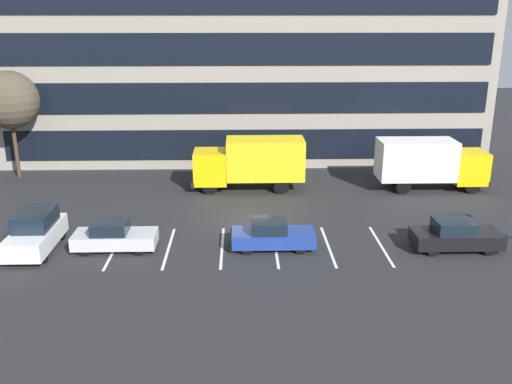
% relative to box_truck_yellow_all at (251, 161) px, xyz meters
% --- Properties ---
extents(ground_plane, '(120.00, 120.00, 0.00)m').
position_rel_box_truck_yellow_all_xyz_m(ground_plane, '(-0.32, -6.08, -2.00)').
color(ground_plane, '#262628').
extents(office_building, '(38.54, 13.23, 14.40)m').
position_rel_box_truck_yellow_all_xyz_m(office_building, '(-0.32, 11.87, 5.20)').
color(office_building, gray).
rests_on(office_building, ground_plane).
extents(lot_markings, '(14.14, 5.40, 0.01)m').
position_rel_box_truck_yellow_all_xyz_m(lot_markings, '(-0.32, -10.19, -2.00)').
color(lot_markings, silver).
rests_on(lot_markings, ground_plane).
extents(box_truck_yellow_all, '(7.68, 2.54, 3.56)m').
position_rel_box_truck_yellow_all_xyz_m(box_truck_yellow_all, '(0.00, 0.00, 0.00)').
color(box_truck_yellow_all, yellow).
rests_on(box_truck_yellow_all, ground_plane).
extents(box_truck_yellow, '(7.52, 2.49, 3.49)m').
position_rel_box_truck_yellow_all_xyz_m(box_truck_yellow, '(12.28, -0.34, -0.04)').
color(box_truck_yellow, yellow).
rests_on(box_truck_yellow, ground_plane).
extents(suv_white, '(1.96, 4.61, 2.09)m').
position_rel_box_truck_yellow_all_xyz_m(suv_white, '(-11.29, -10.25, -1.00)').
color(suv_white, white).
rests_on(suv_white, ground_plane).
extents(sedan_black, '(4.50, 1.88, 1.61)m').
position_rel_box_truck_yellow_all_xyz_m(sedan_black, '(10.37, -10.75, -1.24)').
color(sedan_black, black).
rests_on(sedan_black, ground_plane).
extents(sedan_navy, '(4.30, 1.80, 1.54)m').
position_rel_box_truck_yellow_all_xyz_m(sedan_navy, '(0.90, -10.35, -1.28)').
color(sedan_navy, navy).
rests_on(sedan_navy, ground_plane).
extents(sedan_silver, '(4.25, 1.78, 1.52)m').
position_rel_box_truck_yellow_all_xyz_m(sedan_silver, '(-7.29, -10.29, -1.29)').
color(sedan_silver, silver).
rests_on(sedan_silver, ground_plane).
extents(bare_tree, '(4.19, 4.19, 7.85)m').
position_rel_box_truck_yellow_all_xyz_m(bare_tree, '(-17.32, 3.55, 3.74)').
color(bare_tree, '#473323').
rests_on(bare_tree, ground_plane).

